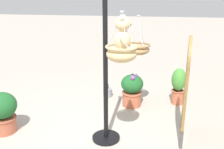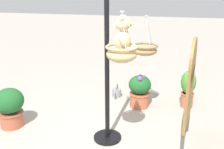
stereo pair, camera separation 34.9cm
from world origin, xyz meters
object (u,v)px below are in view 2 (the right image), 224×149
at_px(potted_plant_trailing_ivy, 140,90).
at_px(display_sign_board, 190,84).
at_px(potted_plant_flowering_red, 188,88).
at_px(watering_can, 117,92).
at_px(hanging_basket_with_teddy, 122,53).
at_px(hanging_basket_left_high, 145,49).
at_px(display_pole_central, 107,93).
at_px(teddy_bear, 124,37).
at_px(potted_plant_small_succulent, 10,106).

height_order(potted_plant_trailing_ivy, display_sign_board, display_sign_board).
relative_size(potted_plant_flowering_red, watering_can, 2.19).
relative_size(hanging_basket_with_teddy, hanging_basket_left_high, 0.94).
relative_size(potted_plant_flowering_red, display_sign_board, 0.47).
bearing_deg(hanging_basket_left_high, hanging_basket_with_teddy, -6.21).
relative_size(display_pole_central, display_sign_board, 1.52).
xyz_separation_m(hanging_basket_with_teddy, hanging_basket_left_high, (-1.30, 0.14, -0.23)).
xyz_separation_m(display_pole_central, hanging_basket_with_teddy, (0.15, 0.25, 0.67)).
bearing_deg(hanging_basket_with_teddy, teddy_bear, 90.00).
height_order(potted_plant_flowering_red, watering_can, potted_plant_flowering_red).
bearing_deg(display_sign_board, potted_plant_small_succulent, -84.16).
bearing_deg(potted_plant_flowering_red, potted_plant_small_succulent, -61.68).
distance_m(hanging_basket_left_high, potted_plant_flowering_red, 1.24).
xyz_separation_m(display_pole_central, display_sign_board, (-0.25, 1.20, 0.18)).
distance_m(potted_plant_flowering_red, display_sign_board, 1.41).
bearing_deg(potted_plant_trailing_ivy, hanging_basket_with_teddy, -1.92).
distance_m(teddy_bear, watering_can, 2.47).
xyz_separation_m(hanging_basket_left_high, potted_plant_flowering_red, (-0.39, 0.84, -0.82)).
bearing_deg(teddy_bear, watering_can, -163.38).
xyz_separation_m(teddy_bear, potted_plant_small_succulent, (-0.10, -2.00, -1.30)).
distance_m(potted_plant_small_succulent, potted_plant_trailing_ivy, 2.43).
distance_m(potted_plant_trailing_ivy, watering_can, 0.72).
height_order(potted_plant_flowering_red, display_sign_board, display_sign_board).
height_order(teddy_bear, hanging_basket_left_high, teddy_bear).
height_order(hanging_basket_left_high, potted_plant_flowering_red, hanging_basket_left_high).
distance_m(potted_plant_flowering_red, watering_can, 1.54).
height_order(display_pole_central, teddy_bear, display_pole_central).
xyz_separation_m(hanging_basket_with_teddy, display_sign_board, (-0.40, 0.95, -0.49)).
relative_size(display_sign_board, watering_can, 4.72).
bearing_deg(display_sign_board, hanging_basket_with_teddy, -67.20).
distance_m(potted_plant_flowering_red, potted_plant_trailing_ivy, 0.96).
distance_m(display_pole_central, hanging_basket_left_high, 1.29).
bearing_deg(watering_can, potted_plant_small_succulent, -40.23).
bearing_deg(potted_plant_flowering_red, display_sign_board, -1.57).
relative_size(hanging_basket_with_teddy, potted_plant_flowering_red, 0.88).
bearing_deg(potted_plant_flowering_red, teddy_bear, -29.53).
bearing_deg(potted_plant_trailing_ivy, hanging_basket_left_high, 30.67).
bearing_deg(display_sign_board, watering_can, -134.10).
bearing_deg(display_sign_board, hanging_basket_left_high, -138.17).
relative_size(potted_plant_trailing_ivy, watering_can, 1.99).
xyz_separation_m(hanging_basket_with_teddy, potted_plant_flowering_red, (-1.69, 0.98, -1.05)).
distance_m(potted_plant_flowering_red, potted_plant_small_succulent, 3.36).
distance_m(display_pole_central, potted_plant_trailing_ivy, 1.41).
height_order(display_sign_board, watering_can, display_sign_board).
bearing_deg(hanging_basket_with_teddy, watering_can, -164.07).
bearing_deg(hanging_basket_left_high, display_sign_board, 41.83).
relative_size(hanging_basket_with_teddy, watering_can, 1.94).
bearing_deg(teddy_bear, hanging_basket_left_high, 174.82).
xyz_separation_m(teddy_bear, watering_can, (-1.82, -0.54, -1.58)).
bearing_deg(potted_plant_flowering_red, display_pole_central, -38.64).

